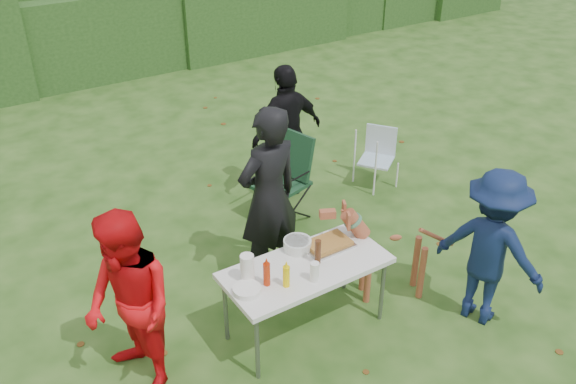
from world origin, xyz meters
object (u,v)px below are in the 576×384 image
ketchup_bottle (267,274)px  folding_table (306,270)px  camping_chair (279,179)px  beer_bottle (318,252)px  paper_towel_roll (247,268)px  dog (394,251)px  person_black_puffy (287,133)px  mustard_bottle (286,276)px  person_red_jacket (130,307)px  lawn_chair (376,158)px  person_cook (269,198)px  child (491,248)px

ketchup_bottle → folding_table: bearing=4.7°
camping_chair → beer_bottle: size_ratio=4.40×
paper_towel_roll → folding_table: bearing=-10.7°
camping_chair → paper_towel_roll: bearing=35.6°
dog → camping_chair: size_ratio=1.03×
camping_chair → ketchup_bottle: 2.23m
person_black_puffy → mustard_bottle: bearing=52.3°
folding_table → camping_chair: size_ratio=1.42×
person_red_jacket → mustard_bottle: 1.29m
paper_towel_roll → dog: bearing=-5.3°
dog → lawn_chair: bearing=-100.1°
paper_towel_roll → beer_bottle: bearing=-10.8°
camping_chair → beer_bottle: 1.96m
ketchup_bottle → paper_towel_roll: (-0.11, 0.14, 0.02)m
person_black_puffy → person_red_jacket: bearing=31.1°
folding_table → person_black_puffy: (1.22, 2.20, 0.18)m
person_red_jacket → camping_chair: bearing=115.2°
person_red_jacket → ketchup_bottle: (1.11, -0.24, 0.01)m
dog → ketchup_bottle: (-1.45, 0.01, 0.33)m
person_cook → paper_towel_roll: size_ratio=7.41×
person_cook → paper_towel_roll: bearing=41.8°
person_cook → camping_chair: 1.23m
dog → mustard_bottle: (-1.32, -0.10, 0.32)m
child → mustard_bottle: bearing=51.4°
person_cook → child: 2.13m
child → camping_chair: (-0.69, 2.52, -0.26)m
person_black_puffy → lawn_chair: 1.29m
person_red_jacket → lawn_chair: (3.87, 1.57, -0.45)m
person_cook → dog: (0.88, -0.90, -0.45)m
ketchup_bottle → child: bearing=-20.1°
person_cook → beer_bottle: size_ratio=8.03×
folding_table → mustard_bottle: (-0.30, -0.14, 0.15)m
lawn_chair → person_cook: bearing=-12.8°
dog → paper_towel_roll: (-1.56, 0.14, 0.35)m
person_black_puffy → child: person_black_puffy is taller
folding_table → dog: 1.03m
dog → person_red_jacket: bearing=20.3°
mustard_bottle → ketchup_bottle: 0.17m
folding_table → person_cook: size_ratio=0.78×
camping_chair → lawn_chair: (1.50, 0.00, -0.14)m
folding_table → dog: dog is taller
person_red_jacket → person_cook: bearing=103.1°
camping_chair → paper_towel_roll: 2.19m
person_black_puffy → beer_bottle: (-1.11, -2.22, -0.01)m
person_cook → camping_chair: bearing=-133.8°
paper_towel_roll → child: bearing=-22.4°
person_cook → person_black_puffy: size_ratio=1.11×
person_red_jacket → ketchup_bottle: person_red_jacket is taller
lawn_chair → beer_bottle: 2.90m
child → camping_chair: 2.63m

